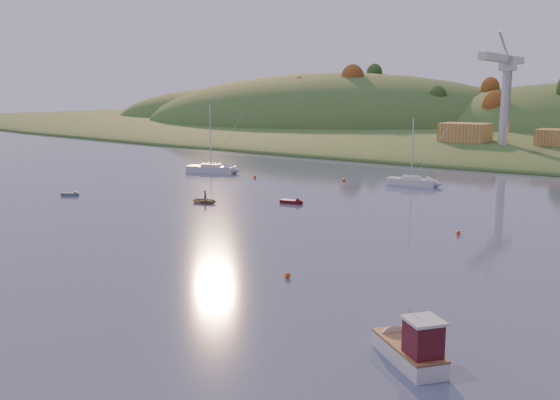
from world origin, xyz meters
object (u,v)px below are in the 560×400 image
Objects in this scene: sailboat_near at (211,168)px; red_tender at (295,202)px; fishing_boat at (405,344)px; sailboat_far at (411,181)px; canoe at (205,201)px; grey_dinghy at (73,194)px.

red_tender is at bearing -48.14° from sailboat_near.
sailboat_far is at bearing -28.72° from fishing_boat.
canoe reaches higher than grey_dinghy.
sailboat_far is 3.89× the size of grey_dinghy.
grey_dinghy is (-35.85, -37.90, -0.50)m from sailboat_far.
fishing_boat is at bearing -59.30° from sailboat_near.
sailboat_far reaches higher than fishing_boat.
sailboat_far is at bearing 67.65° from red_tender.
red_tender is at bearing -10.80° from fishing_boat.
sailboat_near is 3.59× the size of red_tender.
canoe is 1.00× the size of red_tender.
sailboat_far is 35.16m from canoe.
fishing_boat reaches higher than canoe.
sailboat_far is at bearing 12.80° from grey_dinghy.
red_tender is at bearing -66.86° from canoe.
canoe is at bearing -155.56° from red_tender.
sailboat_near is at bearing 141.68° from red_tender.
fishing_boat is 52.56m from canoe.
sailboat_near is at bearing -175.76° from sailboat_far.
sailboat_near is 3.59× the size of canoe.
sailboat_far is at bearing -7.44° from sailboat_near.
sailboat_near reaches higher than fishing_boat.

